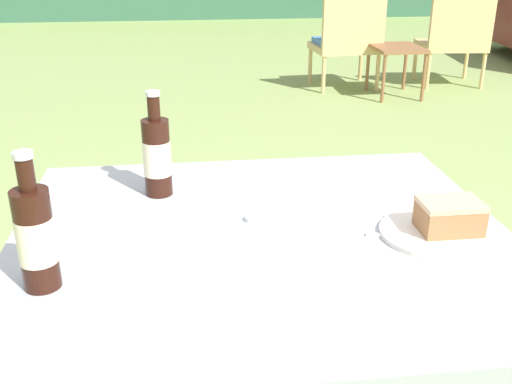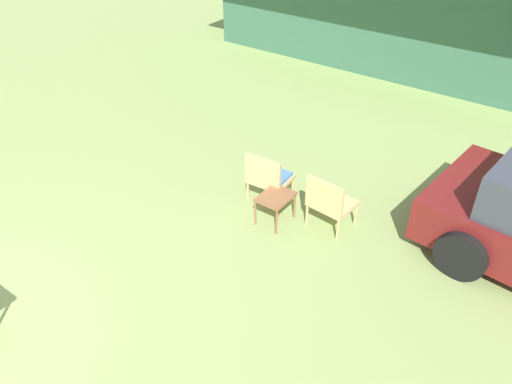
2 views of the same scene
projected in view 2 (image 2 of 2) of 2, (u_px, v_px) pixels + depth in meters
wicker_chair_cushioned at (268, 176)px, 7.21m from camera, size 0.60×0.54×0.82m
wicker_chair_plain at (329, 201)px, 6.70m from camera, size 0.61×0.55×0.82m
garden_side_table at (275, 199)px, 6.85m from camera, size 0.40×0.50×0.43m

